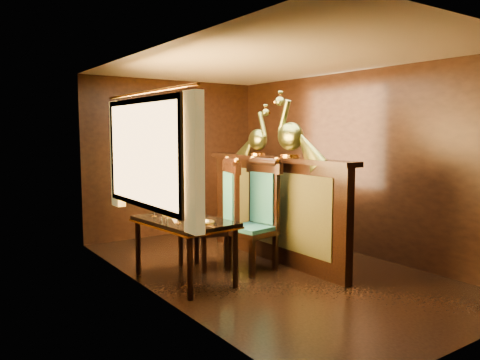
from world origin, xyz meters
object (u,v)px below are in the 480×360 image
at_px(dining_table, 184,225).
at_px(chair_right, 225,210).
at_px(chair_left, 259,211).
at_px(peacock_right, 258,130).
at_px(peacock_left, 291,124).

xyz_separation_m(dining_table, chair_right, (0.71, 0.25, 0.07)).
bearing_deg(dining_table, chair_left, -9.34).
distance_m(dining_table, peacock_right, 1.80).
relative_size(dining_table, peacock_left, 1.53).
height_order(dining_table, peacock_left, peacock_left).
xyz_separation_m(chair_left, chair_right, (-0.29, 0.32, -0.01)).
relative_size(chair_left, peacock_left, 1.66).
xyz_separation_m(chair_right, peacock_right, (0.67, 0.21, 0.99)).
bearing_deg(chair_left, chair_right, 123.66).
bearing_deg(chair_right, chair_left, -30.54).
height_order(chair_right, peacock_right, peacock_right).
xyz_separation_m(chair_left, peacock_right, (0.37, 0.53, 0.98)).
distance_m(chair_left, peacock_left, 1.13).
xyz_separation_m(peacock_left, peacock_right, (0.00, 0.66, -0.08)).
distance_m(chair_right, peacock_left, 1.33).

